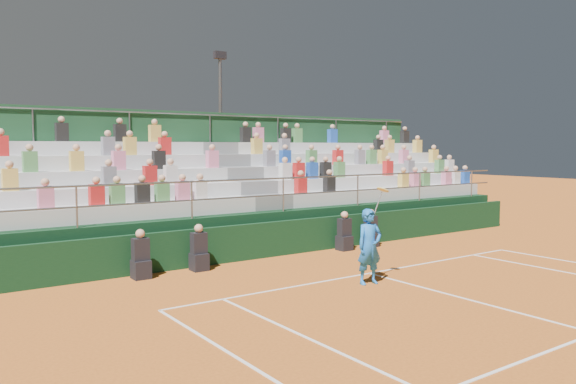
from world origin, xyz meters
TOP-DOWN VIEW (x-y plane):
  - ground at (0.00, 0.00)m, footprint 90.00×90.00m
  - courtside_wall at (0.00, 3.20)m, footprint 20.00×0.15m
  - line_officials at (-0.97, 2.75)m, footprint 7.87×0.40m
  - grandstand at (0.02, 6.44)m, footprint 20.00×5.20m
  - tennis_player at (-0.73, -0.76)m, footprint 0.88×0.51m
  - floodlight_mast at (3.43, 13.99)m, footprint 0.60×0.25m

SIDE VIEW (x-z plane):
  - ground at x=0.00m, z-range 0.00..0.00m
  - line_officials at x=-0.97m, z-range -0.12..1.07m
  - courtside_wall at x=0.00m, z-range 0.00..1.00m
  - tennis_player at x=-0.73m, z-range -0.24..1.98m
  - grandstand at x=0.02m, z-range -1.13..3.27m
  - floodlight_mast at x=3.43m, z-range 0.66..8.33m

